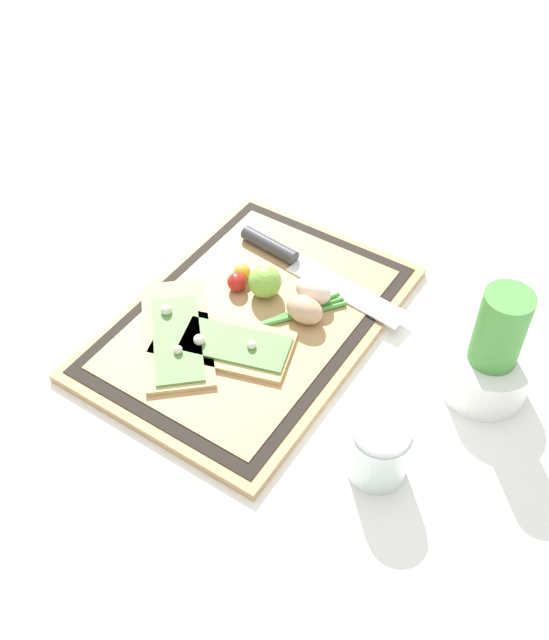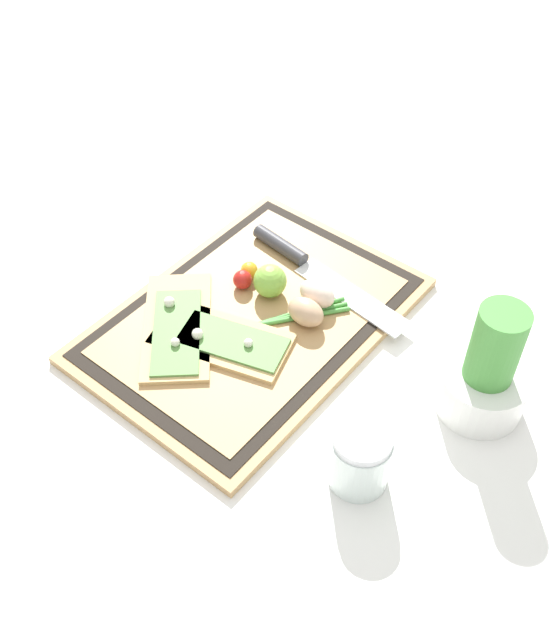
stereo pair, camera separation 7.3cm
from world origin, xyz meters
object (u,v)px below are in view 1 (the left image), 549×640
at_px(egg_pink, 313,291).
at_px(sauce_jar, 379,452).
at_px(pizza_slice_far, 227,344).
at_px(cherry_tomato_yellow, 242,272).
at_px(knife, 294,259).
at_px(lime, 265,281).
at_px(egg_brown, 305,310).
at_px(pizza_slice_near, 177,334).
at_px(herb_pot, 491,359).
at_px(cherry_tomato_red, 237,282).

height_order(egg_pink, sauce_jar, sauce_jar).
distance_m(pizza_slice_far, cherry_tomato_yellow, 0.14).
bearing_deg(knife, lime, 0.11).
relative_size(knife, egg_brown, 5.31).
relative_size(pizza_slice_near, egg_brown, 3.85).
relative_size(pizza_slice_near, lime, 4.39).
distance_m(knife, egg_pink, 0.09).
distance_m(knife, herb_pot, 0.34).
distance_m(herb_pot, sauce_jar, 0.20).
bearing_deg(knife, cherry_tomato_red, -23.05).
distance_m(pizza_slice_far, lime, 0.12).
relative_size(lime, cherry_tomato_yellow, 1.91).
relative_size(pizza_slice_near, cherry_tomato_yellow, 8.39).
distance_m(knife, sauce_jar, 0.37).
distance_m(knife, cherry_tomato_yellow, 0.09).
xyz_separation_m(pizza_slice_near, cherry_tomato_red, (-0.12, 0.02, 0.01)).
xyz_separation_m(pizza_slice_near, egg_brown, (-0.13, 0.13, 0.01)).
height_order(cherry_tomato_yellow, herb_pot, herb_pot).
distance_m(knife, egg_brown, 0.12).
xyz_separation_m(knife, lime, (0.08, 0.00, 0.02)).
distance_m(cherry_tomato_red, herb_pot, 0.38).
height_order(knife, cherry_tomato_red, cherry_tomato_red).
bearing_deg(herb_pot, cherry_tomato_yellow, -88.03).
xyz_separation_m(pizza_slice_near, herb_pot, (-0.16, 0.39, 0.04)).
bearing_deg(pizza_slice_far, pizza_slice_near, -71.77).
relative_size(egg_pink, sauce_jar, 0.65).
relative_size(cherry_tomato_red, sauce_jar, 0.33).
bearing_deg(cherry_tomato_yellow, knife, 146.81).
relative_size(egg_brown, sauce_jar, 0.65).
distance_m(egg_pink, herb_pot, 0.27).
height_order(pizza_slice_near, sauce_jar, sauce_jar).
relative_size(pizza_slice_far, egg_pink, 3.73).
distance_m(pizza_slice_far, knife, 0.20).
bearing_deg(lime, cherry_tomato_yellow, -99.60).
height_order(egg_pink, cherry_tomato_yellow, egg_pink).
distance_m(pizza_slice_far, herb_pot, 0.35).
relative_size(pizza_slice_near, sauce_jar, 2.49).
xyz_separation_m(cherry_tomato_red, herb_pot, (-0.04, 0.37, 0.03)).
distance_m(cherry_tomato_yellow, sauce_jar, 0.37).
xyz_separation_m(pizza_slice_far, knife, (-0.20, -0.02, 0.00)).
xyz_separation_m(pizza_slice_far, sauce_jar, (0.05, 0.26, 0.02)).
bearing_deg(pizza_slice_near, sauce_jar, 84.96).
xyz_separation_m(knife, sauce_jar, (0.25, 0.27, 0.01)).
bearing_deg(lime, sauce_jar, 58.49).
relative_size(egg_brown, lime, 1.14).
bearing_deg(egg_brown, knife, -140.51).
height_order(egg_brown, egg_pink, same).
distance_m(cherry_tomato_red, sauce_jar, 0.35).
relative_size(cherry_tomato_red, herb_pot, 0.16).
height_order(pizza_slice_far, herb_pot, herb_pot).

